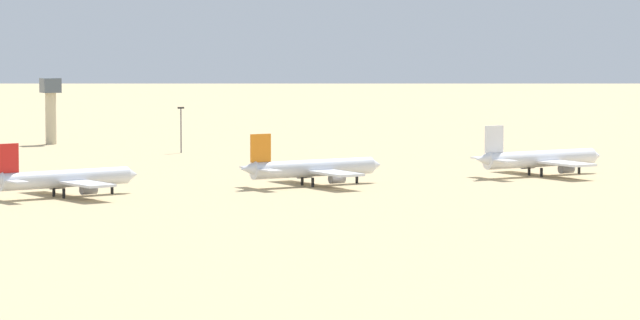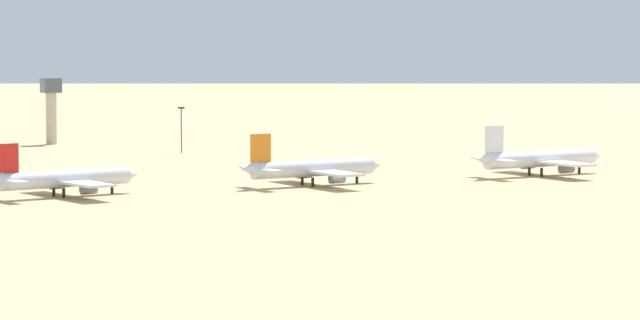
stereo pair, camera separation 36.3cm
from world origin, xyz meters
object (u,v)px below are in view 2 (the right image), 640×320
object	(u,v)px
parked_jet_red_2	(63,179)
parked_jet_orange_3	(312,168)
parked_jet_white_4	(539,159)
control_tower	(51,104)
light_pole_mid	(181,126)

from	to	relation	value
parked_jet_red_2	parked_jet_orange_3	bearing A→B (deg)	-10.77
parked_jet_white_4	parked_jet_orange_3	bearing A→B (deg)	173.66
parked_jet_red_2	parked_jet_orange_3	distance (m)	56.40
parked_jet_red_2	parked_jet_white_4	bearing A→B (deg)	-11.10
parked_jet_white_4	control_tower	distance (m)	167.23
parked_jet_red_2	parked_jet_white_4	distance (m)	114.82
light_pole_mid	parked_jet_red_2	bearing A→B (deg)	-123.50
parked_jet_red_2	parked_jet_white_4	size ratio (longest dim) A/B	0.94
parked_jet_orange_3	light_pole_mid	xyz separation A→B (m)	(10.32, 101.93, 3.58)
control_tower	light_pole_mid	world-z (taller)	control_tower
control_tower	parked_jet_orange_3	bearing A→B (deg)	-85.61
light_pole_mid	parked_jet_orange_3	bearing A→B (deg)	-95.78
parked_jet_red_2	light_pole_mid	distance (m)	120.91
parked_jet_orange_3	parked_jet_white_4	size ratio (longest dim) A/B	0.97
parked_jet_orange_3	control_tower	xyz separation A→B (m)	(-11.49, 149.88, 7.85)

